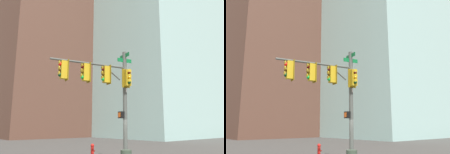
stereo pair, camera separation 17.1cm
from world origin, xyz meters
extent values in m
cylinder|color=#4C514C|center=(-0.21, -0.39, 3.38)|extent=(0.25, 0.25, 6.76)
cylinder|color=#4C514C|center=(-2.50, 0.13, 5.73)|extent=(4.61, 1.16, 0.12)
cylinder|color=#4C514C|center=(-1.04, -0.21, 5.28)|extent=(1.03, 0.31, 0.75)
cube|color=#0F6B33|center=(-0.21, -0.39, 6.51)|extent=(0.27, 1.07, 0.24)
cube|color=#0F6B33|center=(-0.21, -0.39, 6.21)|extent=(0.99, 0.25, 0.24)
cube|color=white|center=(-0.21, -0.39, 4.27)|extent=(0.13, 0.45, 0.24)
cube|color=gold|center=(-1.49, -0.10, 5.17)|extent=(0.41, 0.41, 1.00)
cube|color=#775E0F|center=(-1.30, -0.15, 5.17)|extent=(0.16, 0.54, 1.16)
sphere|color=#470A07|center=(-1.69, -0.06, 5.47)|extent=(0.20, 0.20, 0.20)
cylinder|color=gold|center=(-1.75, -0.05, 5.56)|extent=(0.09, 0.23, 0.23)
sphere|color=#4C330A|center=(-1.69, -0.06, 5.17)|extent=(0.20, 0.20, 0.20)
cylinder|color=gold|center=(-1.75, -0.05, 5.26)|extent=(0.09, 0.23, 0.23)
sphere|color=green|center=(-1.69, -0.06, 4.87)|extent=(0.20, 0.20, 0.20)
cylinder|color=gold|center=(-1.75, -0.05, 4.96)|extent=(0.09, 0.23, 0.23)
cube|color=gold|center=(-2.76, 0.18, 5.17)|extent=(0.41, 0.41, 1.00)
cube|color=#775E0F|center=(-2.57, 0.14, 5.17)|extent=(0.16, 0.54, 1.16)
sphere|color=#470A07|center=(-2.96, 0.23, 5.47)|extent=(0.20, 0.20, 0.20)
cylinder|color=gold|center=(-3.02, 0.24, 5.56)|extent=(0.09, 0.23, 0.23)
sphere|color=#4C330A|center=(-2.96, 0.23, 5.17)|extent=(0.20, 0.20, 0.20)
cylinder|color=gold|center=(-3.02, 0.24, 5.26)|extent=(0.09, 0.23, 0.23)
sphere|color=green|center=(-2.96, 0.23, 4.87)|extent=(0.20, 0.20, 0.20)
cylinder|color=gold|center=(-3.02, 0.24, 4.96)|extent=(0.09, 0.23, 0.23)
cube|color=gold|center=(-4.03, 0.47, 5.17)|extent=(0.41, 0.41, 1.00)
cube|color=#775E0F|center=(-3.85, 0.43, 5.17)|extent=(0.16, 0.54, 1.16)
sphere|color=red|center=(-4.23, 0.52, 5.47)|extent=(0.20, 0.20, 0.20)
cylinder|color=gold|center=(-4.29, 0.53, 5.56)|extent=(0.09, 0.23, 0.23)
sphere|color=#4C330A|center=(-4.23, 0.52, 5.17)|extent=(0.20, 0.20, 0.20)
cylinder|color=gold|center=(-4.29, 0.53, 5.26)|extent=(0.09, 0.23, 0.23)
sphere|color=#0A3819|center=(-4.23, 0.52, 4.87)|extent=(0.20, 0.20, 0.20)
cylinder|color=gold|center=(-4.29, 0.53, 4.96)|extent=(0.09, 0.23, 0.23)
cube|color=gold|center=(-0.29, -0.71, 5.03)|extent=(0.41, 0.41, 1.00)
cube|color=#775E0F|center=(-0.24, -0.53, 5.03)|extent=(0.54, 0.16, 1.16)
sphere|color=#470A07|center=(-0.33, -0.91, 5.33)|extent=(0.20, 0.20, 0.20)
cylinder|color=gold|center=(-0.35, -0.98, 5.42)|extent=(0.23, 0.09, 0.23)
sphere|color=#F29E0C|center=(-0.33, -0.91, 5.03)|extent=(0.20, 0.20, 0.20)
cylinder|color=gold|center=(-0.35, -0.98, 5.12)|extent=(0.23, 0.09, 0.23)
sphere|color=#0A3819|center=(-0.33, -0.91, 4.73)|extent=(0.20, 0.20, 0.20)
cylinder|color=gold|center=(-0.35, -0.98, 4.82)|extent=(0.23, 0.09, 0.23)
cube|color=black|center=(-0.48, -0.33, 2.79)|extent=(0.33, 0.41, 0.40)
cube|color=#EA5914|center=(-0.62, -0.30, 2.79)|extent=(0.08, 0.25, 0.28)
cylinder|color=red|center=(0.28, 3.59, 0.33)|extent=(0.22, 0.22, 0.65)
sphere|color=red|center=(0.28, 3.59, 0.74)|extent=(0.26, 0.26, 0.26)
cylinder|color=red|center=(0.44, 3.59, 0.36)|extent=(0.10, 0.09, 0.09)
cube|color=brown|center=(11.98, 37.90, 28.82)|extent=(20.14, 21.87, 57.64)
cube|color=brown|center=(32.49, 35.88, 20.81)|extent=(18.44, 15.01, 41.61)
cube|color=#845B47|center=(26.57, 43.99, 24.90)|extent=(16.40, 17.69, 49.81)
camera|label=1|loc=(-10.34, -10.98, 2.15)|focal=38.27mm
camera|label=2|loc=(-10.21, -11.09, 2.15)|focal=38.27mm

